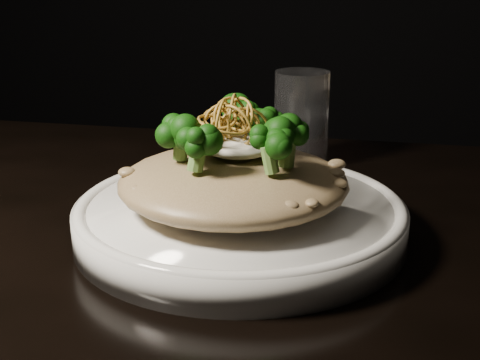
{
  "coord_description": "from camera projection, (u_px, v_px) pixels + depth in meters",
  "views": [
    {
      "loc": [
        0.17,
        -0.53,
        1.0
      ],
      "look_at": [
        0.05,
        0.03,
        0.81
      ],
      "focal_mm": 50.0,
      "sensor_mm": 36.0,
      "label": 1
    }
  ],
  "objects": [
    {
      "name": "table",
      "position": [
        178.0,
        326.0,
        0.63
      ],
      "size": [
        1.1,
        0.8,
        0.75
      ],
      "color": "black",
      "rests_on": "ground"
    },
    {
      "name": "plate",
      "position": [
        240.0,
        220.0,
        0.62
      ],
      "size": [
        0.3,
        0.3,
        0.03
      ],
      "primitive_type": "cylinder",
      "color": "white",
      "rests_on": "table"
    },
    {
      "name": "risotto",
      "position": [
        233.0,
        182.0,
        0.6
      ],
      "size": [
        0.21,
        0.21,
        0.05
      ],
      "primitive_type": "ellipsoid",
      "color": "brown",
      "rests_on": "plate"
    },
    {
      "name": "broccoli",
      "position": [
        239.0,
        129.0,
        0.59
      ],
      "size": [
        0.14,
        0.14,
        0.05
      ],
      "primitive_type": null,
      "color": "black",
      "rests_on": "risotto"
    },
    {
      "name": "cheese",
      "position": [
        238.0,
        146.0,
        0.6
      ],
      "size": [
        0.06,
        0.06,
        0.02
      ],
      "primitive_type": "ellipsoid",
      "color": "white",
      "rests_on": "risotto"
    },
    {
      "name": "shallots",
      "position": [
        234.0,
        119.0,
        0.59
      ],
      "size": [
        0.05,
        0.05,
        0.03
      ],
      "primitive_type": null,
      "color": "brown",
      "rests_on": "cheese"
    },
    {
      "name": "drinking_glass",
      "position": [
        301.0,
        119.0,
        0.81
      ],
      "size": [
        0.08,
        0.08,
        0.12
      ],
      "primitive_type": "cylinder",
      "rotation": [
        0.0,
        0.0,
        0.24
      ],
      "color": "white",
      "rests_on": "table"
    }
  ]
}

